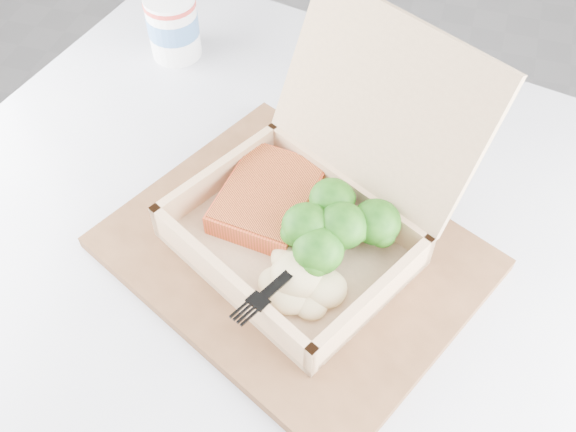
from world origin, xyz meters
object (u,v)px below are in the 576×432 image
(serving_tray, at_px, (294,253))
(paper_cup, at_px, (173,25))
(cafe_table, at_px, (267,348))
(takeout_container, at_px, (320,195))

(serving_tray, height_order, paper_cup, paper_cup)
(cafe_table, distance_m, paper_cup, 0.46)
(paper_cup, bearing_deg, serving_tray, -47.83)
(cafe_table, xyz_separation_m, serving_tray, (0.03, 0.02, 0.20))
(serving_tray, xyz_separation_m, takeout_container, (0.02, 0.04, 0.06))
(paper_cup, bearing_deg, takeout_container, -42.05)
(cafe_table, distance_m, takeout_container, 0.27)
(serving_tray, bearing_deg, takeout_container, 67.33)
(serving_tray, relative_size, takeout_container, 1.08)
(cafe_table, height_order, serving_tray, serving_tray)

